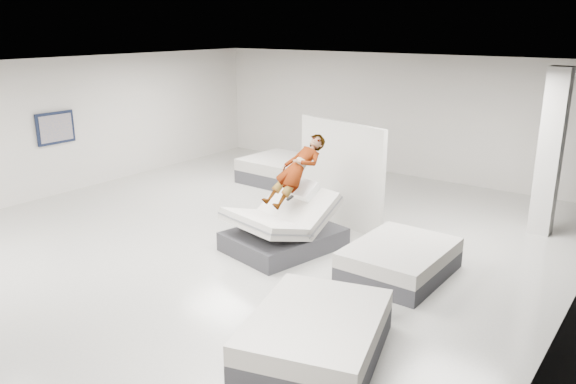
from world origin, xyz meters
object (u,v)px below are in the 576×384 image
object	(u,v)px
flat_bed_right_far	(400,260)
column	(550,153)
flat_bed_left_far	(289,171)
divider_panel	(340,174)
wall_poster	(56,128)
remote	(290,198)
flat_bed_right_near	(316,335)
hero_bed	(283,229)
person	(296,182)

from	to	relation	value
flat_bed_right_far	column	distance (m)	3.94
flat_bed_left_far	column	world-z (taller)	column
divider_panel	wall_poster	xyz separation A→B (m)	(-6.47, -2.13, 0.55)
remote	column	xyz separation A→B (m)	(3.37, 3.72, 0.58)
flat_bed_right_far	flat_bed_right_near	size ratio (longest dim) A/B	0.81
flat_bed_right_far	hero_bed	bearing A→B (deg)	-174.60
column	wall_poster	world-z (taller)	column
divider_panel	remote	bearing A→B (deg)	-71.32
remote	flat_bed_right_near	distance (m)	3.36
person	flat_bed_right_near	bearing A→B (deg)	-38.65
flat_bed_left_far	divider_panel	bearing A→B (deg)	-35.37
person	wall_poster	size ratio (longest dim) A/B	1.68
remote	flat_bed_left_far	distance (m)	4.63
person	flat_bed_right_far	distance (m)	2.33
hero_bed	wall_poster	size ratio (longest dim) A/B	2.33
flat_bed_right_far	flat_bed_left_far	distance (m)	5.79
remote	flat_bed_right_near	xyz separation A→B (m)	(2.17, -2.45, -0.75)
remote	divider_panel	size ratio (longest dim) A/B	0.06
flat_bed_right_near	remote	bearing A→B (deg)	131.47
person	flat_bed_left_far	xyz separation A→B (m)	(-2.55, 3.31, -0.89)
flat_bed_right_far	remote	bearing A→B (deg)	-171.73
wall_poster	remote	bearing A→B (deg)	2.44
flat_bed_right_near	person	bearing A→B (deg)	129.09
column	wall_poster	size ratio (longest dim) A/B	3.37
divider_panel	column	bearing A→B (deg)	44.14
remote	divider_panel	xyz separation A→B (m)	(-0.09, 1.85, 0.03)
divider_panel	flat_bed_right_far	world-z (taller)	divider_panel
flat_bed_right_near	wall_poster	world-z (taller)	wall_poster
flat_bed_right_near	wall_poster	size ratio (longest dim) A/B	2.46
person	hero_bed	bearing A→B (deg)	-90.00
flat_bed_right_near	flat_bed_left_far	xyz separation A→B (m)	(-4.86, 6.15, 0.04)
flat_bed_right_near	column	bearing A→B (deg)	79.00
divider_panel	column	distance (m)	3.97
hero_bed	person	size ratio (longest dim) A/B	1.39
hero_bed	column	distance (m)	5.25
hero_bed	flat_bed_right_near	size ratio (longest dim) A/B	0.95
flat_bed_right_far	column	bearing A→B (deg)	68.06
remote	flat_bed_right_near	world-z (taller)	remote
remote	flat_bed_left_far	world-z (taller)	remote
person	column	bearing A→B (deg)	55.77
hero_bed	remote	bearing A→B (deg)	-21.44
remote	flat_bed_right_far	bearing A→B (deg)	20.53
divider_panel	flat_bed_right_far	bearing A→B (deg)	-21.11
hero_bed	column	bearing A→B (deg)	45.49
column	flat_bed_right_far	bearing A→B (deg)	-111.94
flat_bed_right_far	wall_poster	xyz separation A→B (m)	(-8.55, -0.57, 1.34)
remote	flat_bed_right_far	size ratio (longest dim) A/B	0.07
flat_bed_right_near	flat_bed_left_far	distance (m)	7.84
remote	flat_bed_right_far	distance (m)	2.15
hero_bed	person	world-z (taller)	person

